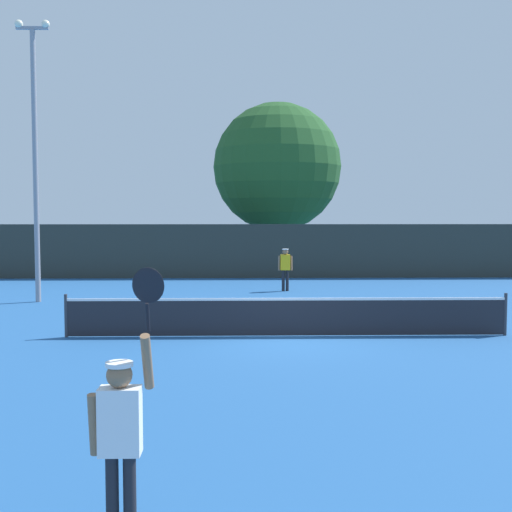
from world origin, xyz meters
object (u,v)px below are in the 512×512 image
large_tree (277,167)px  tennis_ball (178,322)px  player_receiving (285,265)px  light_pole (35,146)px  player_serving (121,423)px  parked_car_near (201,255)px  parked_car_mid (439,254)px

large_tree → tennis_ball: bearing=-101.6°
player_receiving → light_pole: light_pole is taller
large_tree → light_pole: bearing=-122.9°
player_serving → tennis_ball: bearing=93.4°
light_pole → tennis_ball: bearing=-39.9°
light_pole → large_tree: size_ratio=1.03×
tennis_ball → parked_car_near: 17.64m
tennis_ball → large_tree: large_tree is taller
tennis_ball → parked_car_mid: size_ratio=0.02×
parked_car_mid → player_serving: bearing=-119.6°
player_serving → large_tree: bearing=84.2°
light_pole → parked_car_mid: bearing=37.8°
light_pole → parked_car_near: 14.79m
player_receiving → large_tree: large_tree is taller
parked_car_near → parked_car_mid: same height
light_pole → player_serving: bearing=-70.0°
parked_car_mid → tennis_ball: bearing=-132.7°
light_pole → large_tree: (9.09, 14.05, 0.32)m
player_receiving → player_serving: bearing=81.7°
tennis_ball → parked_car_mid: 22.99m
tennis_ball → large_tree: 19.69m
player_serving → parked_car_mid: (12.52, 30.78, -0.35)m
player_serving → parked_car_mid: player_serving is taller
player_serving → parked_car_near: size_ratio=0.60×
player_receiving → parked_car_near: bearing=-68.7°
parked_car_near → large_tree: bearing=9.9°
player_receiving → parked_car_mid: 14.98m
player_serving → light_pole: size_ratio=0.27×
light_pole → parked_car_near: size_ratio=2.27×
light_pole → parked_car_mid: 23.88m
tennis_ball → parked_car_mid: bearing=54.8°
light_pole → player_receiving: bearing=18.5°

